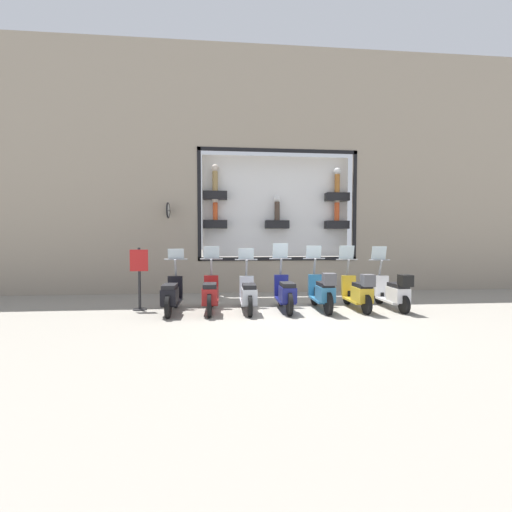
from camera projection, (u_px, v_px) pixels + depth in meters
The scene contains 10 objects.
ground_plane at pixel (300, 313), 8.39m from camera, with size 120.00×120.00×0.00m, color gray.
building_facade at pixel (278, 169), 11.79m from camera, with size 1.18×36.00×8.32m.
scooter_white_0 at pixel (394, 292), 8.76m from camera, with size 1.79×0.61×1.61m.
scooter_yellow_1 at pixel (359, 292), 8.68m from camera, with size 1.80×0.60×1.63m.
scooter_teal_2 at pixel (322, 292), 8.60m from camera, with size 1.81×0.60×1.63m.
scooter_navy_3 at pixel (285, 293), 8.58m from camera, with size 1.81×0.60×1.70m.
scooter_silver_4 at pixel (248, 295), 8.48m from camera, with size 1.80×0.60×1.56m.
scooter_red_5 at pixel (210, 294), 8.40m from camera, with size 1.81×0.61×1.63m.
scooter_black_6 at pixel (172, 295), 8.31m from camera, with size 1.81×0.61×1.56m.
shop_sign_post at pixel (139, 277), 8.71m from camera, with size 0.36×0.45×1.59m.
Camera 1 is at (-8.19, 1.86, 1.77)m, focal length 24.00 mm.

